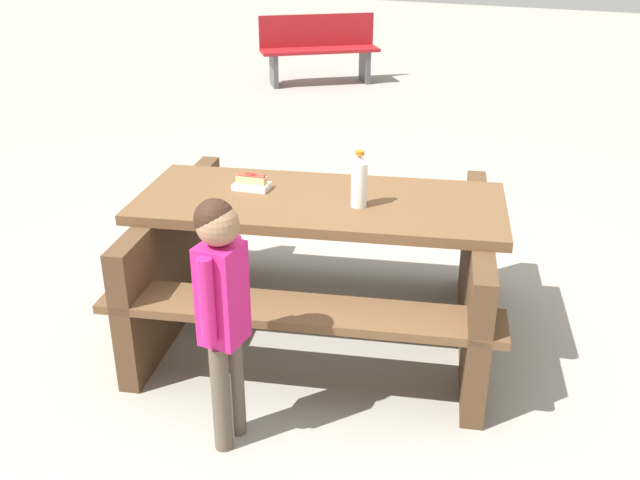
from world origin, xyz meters
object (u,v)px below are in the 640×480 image
object	(u,v)px
picnic_table	(320,254)
child_in_coat	(222,295)
soda_bottle	(359,181)
hotdog_tray	(252,183)
park_bench_near	(319,48)

from	to	relation	value
picnic_table	child_in_coat	size ratio (longest dim) A/B	1.95
soda_bottle	child_in_coat	bearing A→B (deg)	79.59
picnic_table	soda_bottle	world-z (taller)	soda_bottle
hotdog_tray	child_in_coat	size ratio (longest dim) A/B	0.18
picnic_table	child_in_coat	distance (m)	0.99
soda_bottle	hotdog_tray	distance (m)	0.59
picnic_table	hotdog_tray	world-z (taller)	hotdog_tray
hotdog_tray	park_bench_near	xyz separation A→B (m)	(2.29, -5.56, -0.33)
soda_bottle	park_bench_near	size ratio (longest dim) A/B	0.19
hotdog_tray	child_in_coat	bearing A→B (deg)	113.73
picnic_table	park_bench_near	bearing A→B (deg)	-64.34
hotdog_tray	park_bench_near	world-z (taller)	park_bench_near
soda_bottle	park_bench_near	distance (m)	6.25
picnic_table	park_bench_near	distance (m)	6.13
soda_bottle	picnic_table	bearing A→B (deg)	-3.33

